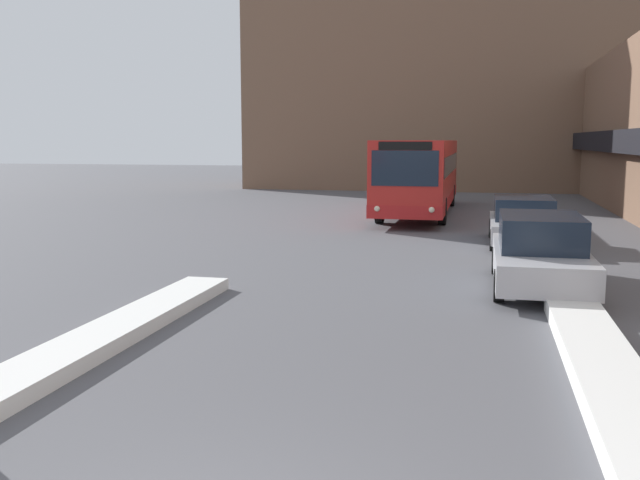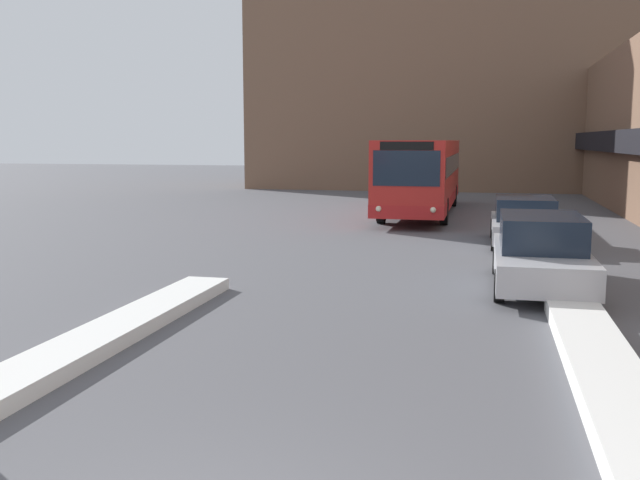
% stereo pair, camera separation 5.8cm
% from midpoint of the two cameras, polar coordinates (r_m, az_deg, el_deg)
% --- Properties ---
extents(building_backdrop_far, '(26.00, 8.00, 18.44)m').
position_cam_midpoint_polar(building_backdrop_far, '(47.87, 10.94, 15.20)').
color(building_backdrop_far, brown).
rests_on(building_backdrop_far, ground_plane).
extents(snow_bank_left, '(0.90, 10.03, 0.23)m').
position_cam_midpoint_polar(snow_bank_left, '(10.86, -18.73, -8.35)').
color(snow_bank_left, silver).
rests_on(snow_bank_left, ground_plane).
extents(snow_bank_right, '(0.90, 10.59, 0.28)m').
position_cam_midpoint_polar(snow_bank_right, '(8.79, 23.35, -12.32)').
color(snow_bank_right, silver).
rests_on(snow_bank_right, ground_plane).
extents(city_bus, '(2.60, 12.51, 3.09)m').
position_cam_midpoint_polar(city_bus, '(30.38, 8.22, 5.23)').
color(city_bus, red).
rests_on(city_bus, ground_plane).
extents(parked_car_front, '(1.90, 4.78, 1.54)m').
position_cam_midpoint_polar(parked_car_front, '(15.64, 17.34, -0.94)').
color(parked_car_front, '#B7B7BC').
rests_on(parked_car_front, ground_plane).
extents(parked_car_middle, '(1.93, 4.52, 1.42)m').
position_cam_midpoint_polar(parked_car_middle, '(22.06, 16.12, 1.46)').
color(parked_car_middle, '#B7B7BC').
rests_on(parked_car_middle, ground_plane).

